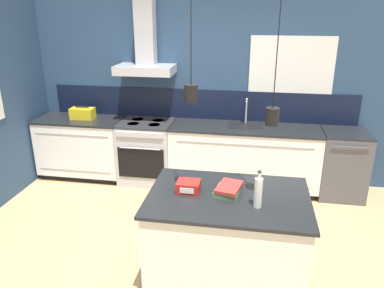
{
  "coord_description": "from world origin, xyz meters",
  "views": [
    {
      "loc": [
        0.77,
        -3.25,
        2.46
      ],
      "look_at": [
        0.14,
        0.53,
        1.05
      ],
      "focal_mm": 35.0,
      "sensor_mm": 36.0,
      "label": 1
    }
  ],
  "objects": [
    {
      "name": "dishwasher",
      "position": [
        2.0,
        1.69,
        0.46
      ],
      "size": [
        0.6,
        0.65,
        0.91
      ],
      "color": "#4C4C51",
      "rests_on": "ground_plane"
    },
    {
      "name": "wall_back",
      "position": [
        -0.04,
        2.0,
        1.35
      ],
      "size": [
        5.6,
        2.46,
        2.6
      ],
      "color": "navy",
      "rests_on": "ground_plane"
    },
    {
      "name": "book_stack",
      "position": [
        0.6,
        -0.29,
        0.95
      ],
      "size": [
        0.26,
        0.32,
        0.07
      ],
      "color": "#4C7F4C",
      "rests_on": "kitchen_island"
    },
    {
      "name": "ground_plane",
      "position": [
        0.0,
        0.0,
        0.0
      ],
      "size": [
        16.0,
        16.0,
        0.0
      ],
      "primitive_type": "plane",
      "color": "tan",
      "rests_on": "ground"
    },
    {
      "name": "red_supply_box",
      "position": [
        0.25,
        -0.31,
        0.96
      ],
      "size": [
        0.2,
        0.18,
        0.1
      ],
      "color": "red",
      "rests_on": "kitchen_island"
    },
    {
      "name": "kitchen_island",
      "position": [
        0.6,
        -0.33,
        0.46
      ],
      "size": [
        1.41,
        0.96,
        0.91
      ],
      "color": "black",
      "rests_on": "ground_plane"
    },
    {
      "name": "counter_run_sink",
      "position": [
        0.68,
        1.69,
        0.46
      ],
      "size": [
        2.06,
        0.64,
        1.27
      ],
      "color": "black",
      "rests_on": "ground_plane"
    },
    {
      "name": "oven_range",
      "position": [
        -0.73,
        1.69,
        0.46
      ],
      "size": [
        0.77,
        0.66,
        0.91
      ],
      "color": "#B5B5BA",
      "rests_on": "ground_plane"
    },
    {
      "name": "counter_run_left",
      "position": [
        -1.74,
        1.69,
        0.46
      ],
      "size": [
        1.26,
        0.64,
        0.91
      ],
      "color": "black",
      "rests_on": "ground_plane"
    },
    {
      "name": "yellow_toolbox",
      "position": [
        -1.68,
        1.69,
        0.99
      ],
      "size": [
        0.34,
        0.18,
        0.19
      ],
      "color": "gold",
      "rests_on": "counter_run_left"
    },
    {
      "name": "bottle_on_island",
      "position": [
        0.85,
        -0.48,
        1.05
      ],
      "size": [
        0.07,
        0.07,
        0.32
      ],
      "color": "silver",
      "rests_on": "kitchen_island"
    }
  ]
}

